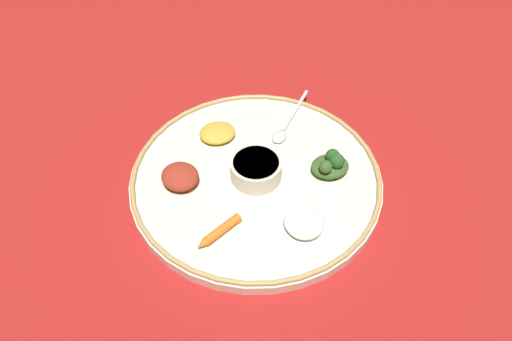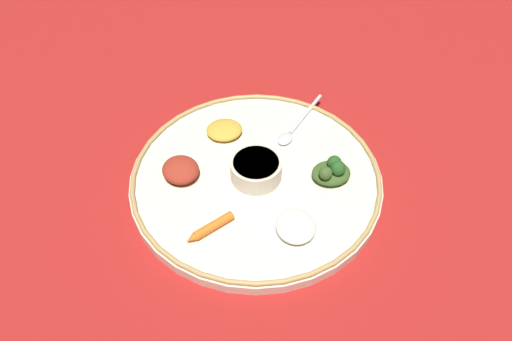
# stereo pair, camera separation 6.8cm
# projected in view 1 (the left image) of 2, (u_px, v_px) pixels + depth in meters

# --- Properties ---
(ground_plane) EXTENTS (2.40, 2.40, 0.00)m
(ground_plane) POSITION_uv_depth(u_px,v_px,m) (256.00, 184.00, 0.87)
(ground_plane) COLOR maroon
(platter) EXTENTS (0.42, 0.42, 0.02)m
(platter) POSITION_uv_depth(u_px,v_px,m) (256.00, 180.00, 0.86)
(platter) COLOR beige
(platter) RESTS_ON ground_plane
(platter_rim) EXTENTS (0.41, 0.41, 0.01)m
(platter_rim) POSITION_uv_depth(u_px,v_px,m) (256.00, 175.00, 0.86)
(platter_rim) COLOR tan
(platter_rim) RESTS_ON platter
(center_bowl) EXTENTS (0.08, 0.08, 0.04)m
(center_bowl) POSITION_uv_depth(u_px,v_px,m) (256.00, 169.00, 0.84)
(center_bowl) COLOR beige
(center_bowl) RESTS_ON platter
(spoon) EXTENTS (0.12, 0.13, 0.01)m
(spoon) POSITION_uv_depth(u_px,v_px,m) (286.00, 125.00, 0.94)
(spoon) COLOR silver
(spoon) RESTS_ON platter
(greens_pile) EXTENTS (0.06, 0.05, 0.04)m
(greens_pile) POSITION_uv_depth(u_px,v_px,m) (331.00, 165.00, 0.85)
(greens_pile) COLOR #385623
(greens_pile) RESTS_ON platter
(carrot_near_spoon) EXTENTS (0.08, 0.05, 0.01)m
(carrot_near_spoon) POSITION_uv_depth(u_px,v_px,m) (219.00, 232.00, 0.77)
(carrot_near_spoon) COLOR orange
(carrot_near_spoon) RESTS_ON platter
(mound_rice_white) EXTENTS (0.07, 0.07, 0.02)m
(mound_rice_white) POSITION_uv_depth(u_px,v_px,m) (304.00, 222.00, 0.78)
(mound_rice_white) COLOR silver
(mound_rice_white) RESTS_ON platter
(mound_beet) EXTENTS (0.08, 0.08, 0.03)m
(mound_beet) POSITION_uv_depth(u_px,v_px,m) (180.00, 177.00, 0.84)
(mound_beet) COLOR maroon
(mound_beet) RESTS_ON platter
(mound_lentil_yellow) EXTENTS (0.07, 0.06, 0.02)m
(mound_lentil_yellow) POSITION_uv_depth(u_px,v_px,m) (217.00, 133.00, 0.91)
(mound_lentil_yellow) COLOR gold
(mound_lentil_yellow) RESTS_ON platter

